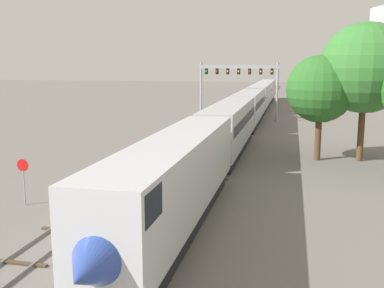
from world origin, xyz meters
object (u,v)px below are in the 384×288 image
signal_gantry (239,78)px  trackside_tree_right (320,89)px  trackside_tree_left (365,68)px  stop_sign (23,175)px  passenger_train (250,107)px

signal_gantry → trackside_tree_right: bearing=-68.8°
trackside_tree_left → trackside_tree_right: size_ratio=1.30×
stop_sign → trackside_tree_right: 25.54m
signal_gantry → stop_sign: bearing=-99.9°
signal_gantry → stop_sign: 45.10m
signal_gantry → trackside_tree_right: trackside_tree_right is taller
trackside_tree_left → trackside_tree_right: bearing=-173.2°
passenger_train → trackside_tree_right: bearing=-70.0°
trackside_tree_left → trackside_tree_right: (-3.66, -0.44, -1.82)m
stop_sign → trackside_tree_right: (18.11, 17.45, 4.47)m
signal_gantry → stop_sign: (-7.75, -44.19, -4.56)m
trackside_tree_right → signal_gantry: bearing=111.2°
passenger_train → trackside_tree_right: trackside_tree_right is taller
signal_gantry → passenger_train: bearing=-63.2°
trackside_tree_left → signal_gantry: bearing=118.1°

